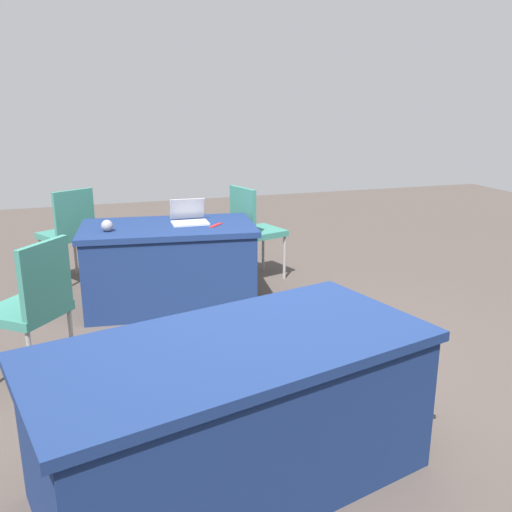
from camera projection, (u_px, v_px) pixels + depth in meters
name	position (u px, v px, depth m)	size (l,w,h in m)	color
ground_plane	(288.00, 394.00, 3.51)	(14.40, 14.40, 0.00)	#4C423D
table_foreground	(170.00, 265.00, 4.95)	(1.61, 1.03, 0.75)	navy
table_mid_right	(234.00, 413.00, 2.62)	(2.03, 1.32, 0.75)	navy
chair_tucked_left	(32.00, 302.00, 3.52)	(0.62, 0.62, 0.97)	#9E9993
chair_aisle	(69.00, 229.00, 5.49)	(0.60, 0.60, 0.97)	#9E9993
chair_by_pillar	(253.00, 226.00, 5.63)	(0.55, 0.55, 0.97)	#9E9993
laptop_silver	(189.00, 218.00, 4.94)	(0.33, 0.30, 0.21)	silver
yarn_ball	(107.00, 226.00, 4.61)	(0.10, 0.10, 0.10)	gray
scissors_red	(216.00, 225.00, 4.83)	(0.18, 0.04, 0.01)	red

